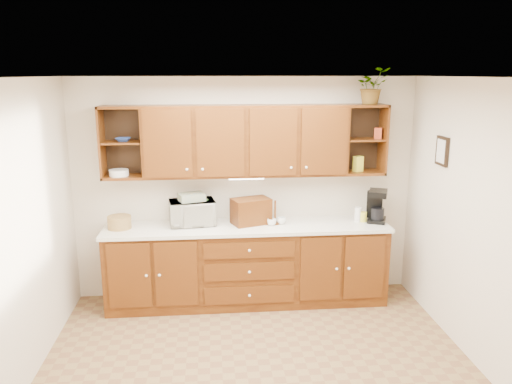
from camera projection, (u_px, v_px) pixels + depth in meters
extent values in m
plane|color=olive|center=(259.00, 371.00, 4.51)|extent=(4.00, 4.00, 0.00)
plane|color=white|center=(260.00, 77.00, 3.91)|extent=(4.00, 4.00, 0.00)
plane|color=beige|center=(245.00, 189.00, 5.91)|extent=(4.00, 0.00, 4.00)
plane|color=beige|center=(14.00, 242.00, 4.04)|extent=(0.00, 3.50, 3.50)
plane|color=beige|center=(485.00, 228.00, 4.39)|extent=(0.00, 3.50, 3.50)
cube|color=#3A1706|center=(247.00, 265.00, 5.81)|extent=(3.20, 0.60, 0.90)
cube|color=white|center=(247.00, 227.00, 5.70)|extent=(3.24, 0.64, 0.04)
cube|color=#3A1706|center=(246.00, 141.00, 5.61)|extent=(2.30, 0.33, 0.80)
cube|color=black|center=(124.00, 141.00, 5.64)|extent=(0.45, 0.02, 0.80)
cube|color=black|center=(361.00, 138.00, 5.88)|extent=(0.45, 0.02, 0.80)
cube|color=#3A1706|center=(121.00, 142.00, 5.49)|extent=(0.43, 0.30, 0.02)
cube|color=#3A1706|center=(365.00, 139.00, 5.73)|extent=(0.43, 0.30, 0.02)
cube|color=#3A1706|center=(367.00, 106.00, 5.64)|extent=(0.45, 0.33, 0.03)
cube|color=white|center=(246.00, 178.00, 5.66)|extent=(0.40, 0.05, 0.02)
cube|color=black|center=(442.00, 151.00, 5.13)|extent=(0.03, 0.24, 0.30)
cylinder|color=olive|center=(119.00, 222.00, 5.57)|extent=(0.30, 0.30, 0.14)
imported|color=beige|center=(192.00, 213.00, 5.70)|extent=(0.55, 0.42, 0.28)
cube|color=#D2B962|center=(192.00, 197.00, 5.66)|extent=(0.33, 0.28, 0.08)
cylinder|color=black|center=(205.00, 212.00, 5.71)|extent=(0.09, 0.09, 0.29)
cylinder|color=olive|center=(195.00, 222.00, 5.79)|extent=(0.34, 0.09, 0.34)
cube|color=#3A1706|center=(251.00, 211.00, 5.73)|extent=(0.49, 0.39, 0.30)
cylinder|color=#3A1706|center=(275.00, 212.00, 5.72)|extent=(0.02, 0.02, 0.28)
cylinder|color=#3A1706|center=(275.00, 223.00, 5.75)|extent=(0.11, 0.11, 0.01)
imported|color=white|center=(281.00, 221.00, 5.73)|extent=(0.12, 0.12, 0.08)
imported|color=white|center=(272.00, 219.00, 5.80)|extent=(0.12, 0.12, 0.08)
imported|color=white|center=(272.00, 222.00, 5.68)|extent=(0.12, 0.12, 0.08)
cylinder|color=#AA3618|center=(266.00, 218.00, 5.76)|extent=(0.11, 0.11, 0.13)
cylinder|color=white|center=(358.00, 214.00, 5.82)|extent=(0.09, 0.09, 0.17)
cylinder|color=yellow|center=(363.00, 217.00, 5.82)|extent=(0.10, 0.10, 0.11)
cube|color=black|center=(377.00, 220.00, 5.83)|extent=(0.28, 0.32, 0.04)
cube|color=black|center=(375.00, 204.00, 5.89)|extent=(0.19, 0.12, 0.32)
cube|color=black|center=(378.00, 193.00, 5.76)|extent=(0.28, 0.32, 0.07)
cylinder|color=black|center=(378.00, 214.00, 5.79)|extent=(0.20, 0.20, 0.14)
imported|color=#26428E|center=(123.00, 140.00, 5.48)|extent=(0.18, 0.18, 0.04)
cylinder|color=white|center=(119.00, 173.00, 5.53)|extent=(0.22, 0.22, 0.07)
cube|color=yellow|center=(358.00, 164.00, 5.78)|extent=(0.12, 0.11, 0.18)
cube|color=#AA3618|center=(378.00, 133.00, 5.71)|extent=(0.11, 0.10, 0.13)
imported|color=#999999|center=(372.00, 86.00, 5.56)|extent=(0.43, 0.40, 0.40)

